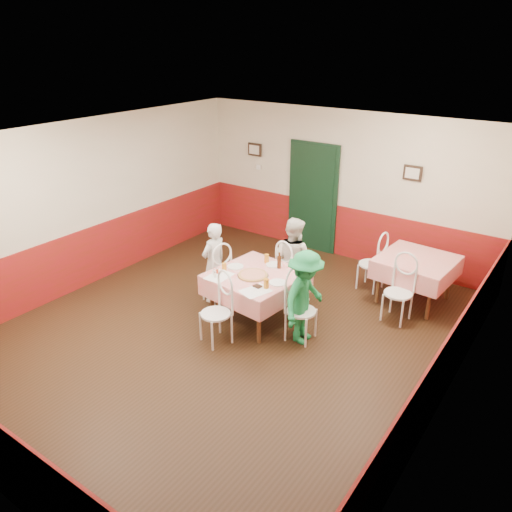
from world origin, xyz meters
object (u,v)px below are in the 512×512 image
Objects in this scene: chair_right at (301,311)px; chair_second_b at (398,294)px; main_table at (256,297)px; glass_b at (266,284)px; beer_bottle at (279,261)px; chair_left at (217,276)px; chair_near at (216,314)px; chair_second_a at (371,264)px; diner_far at (293,259)px; wallet at (257,286)px; diner_left at (214,263)px; diner_right at (305,298)px; glass_a at (224,267)px; chair_far at (291,274)px; pizza at (253,275)px; second_table at (414,280)px; glass_c at (267,259)px.

chair_right is 1.59m from chair_second_b.
chair_second_b is (1.77, 1.20, 0.08)m from main_table.
beer_bottle is (-0.21, 0.66, 0.05)m from glass_b.
chair_left is 1.00× the size of chair_near.
main_table is 5.26× the size of beer_bottle.
chair_second_a is 0.64× the size of diner_far.
wallet is (-0.59, -0.24, 0.32)m from chair_right.
diner_left is 0.97× the size of diner_right.
chair_second_a reaches higher than glass_a.
diner_right reaches higher than wallet.
chair_second_b is 2.07m from glass_b.
chair_far reaches higher than pizza.
chair_second_a is 2.08× the size of pizza.
chair_left is 2.84m from chair_second_b.
chair_left reaches higher than wallet.
beer_bottle is at bearing 121.63° from chair_left.
chair_right is at bearing 57.90° from chair_near.
chair_second_a is at bearing 180.00° from second_table.
glass_b is (0.38, -0.21, 0.05)m from pizza.
main_table is 2.82× the size of pizza.
pizza is 0.92m from diner_left.
pizza is 3.16× the size of glass_c.
chair_right is at bearing -0.98° from pizza.
main_table is at bearing -77.06° from glass_c.
chair_right is 0.92m from beer_bottle.
second_table is 0.84× the size of diner_left.
glass_b is 1.22m from diner_far.
chair_second_b reaches higher than second_table.
diner_far is (0.01, 0.05, 0.25)m from chair_far.
pizza is at bearing 102.28° from chair_near.
main_table is 0.85m from chair_right.
glass_a is (-0.54, -1.04, 0.37)m from chair_far.
pizza is at bearing -110.77° from beer_bottle.
glass_a reaches higher than pizza.
chair_left is at bearing -41.09° from chair_second_a.
beer_bottle is (-1.60, -0.83, 0.43)m from chair_second_b.
second_table is 1.24× the size of chair_right.
diner_right is (-0.87, -2.05, 0.31)m from second_table.
chair_right is 0.65× the size of diner_right.
main_table is 0.66m from glass_a.
beer_bottle is at bearing 55.53° from diner_right.
chair_near is 7.00× the size of glass_a.
glass_b is (0.47, 0.56, 0.38)m from chair_near.
diner_far is 1.27m from diner_right.
diner_left reaches higher than glass_a.
chair_right reaches higher than glass_a.
chair_near is at bearing -17.66° from chair_second_a.
second_table is at bearing -140.64° from diner_far.
chair_far is 1.44m from chair_second_a.
chair_far is (-0.75, 0.94, 0.00)m from chair_right.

